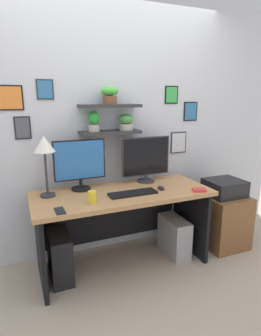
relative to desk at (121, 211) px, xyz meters
The scene contains 15 objects.
ground_plane 0.54m from the desk, 90.00° to the right, with size 8.00×8.00×0.00m, color tan.
back_wall_assembly 0.90m from the desk, 89.86° to the left, with size 4.40×0.24×2.70m.
desk is the anchor object (origin of this frame).
monitor_left 0.60m from the desk, 154.39° to the left, with size 0.48×0.18×0.47m.
monitor_right 0.59m from the desk, 25.63° to the left, with size 0.52×0.18×0.46m.
keyboard 0.28m from the desk, 69.40° to the right, with size 0.44×0.14×0.02m, color black.
computer_mouse 0.44m from the desk, 20.72° to the right, with size 0.06×0.09×0.03m, color black.
desk_lamp 0.91m from the desk, behind, with size 0.18×0.18×0.53m.
cell_phone 0.71m from the desk, 153.40° to the right, with size 0.07×0.14×0.01m, color black.
pen_cup 0.47m from the desk, 146.32° to the right, with size 0.07×0.07×0.10m, color yellow.
scissors_tray 0.77m from the desk, 25.55° to the right, with size 0.12×0.08×0.02m, color red.
drawer_cabinet 1.18m from the desk, ahead, with size 0.44×0.50×0.57m, color brown.
printer 1.16m from the desk, ahead, with size 0.38×0.34×0.17m, color black.
computer_tower_left 0.68m from the desk, behind, with size 0.18×0.40×0.43m, color black.
computer_tower_right 0.66m from the desk, ahead, with size 0.18×0.40×0.39m, color #99999E.
Camera 1 is at (-0.88, -2.31, 1.59)m, focal length 30.18 mm.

